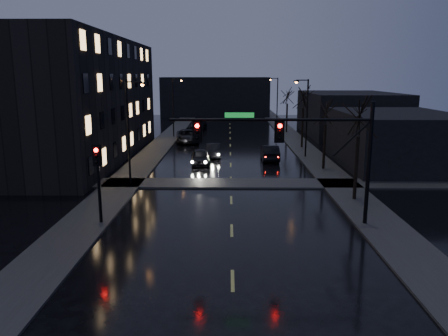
{
  "coord_description": "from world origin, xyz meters",
  "views": [
    {
      "loc": [
        -0.17,
        -14.78,
        8.36
      ],
      "look_at": [
        -0.44,
        9.5,
        3.2
      ],
      "focal_mm": 35.0,
      "sensor_mm": 36.0,
      "label": 1
    }
  ],
  "objects_px": {
    "oncoming_car_a": "(200,157)",
    "oncoming_car_c": "(187,136)",
    "oncoming_car_b": "(213,151)",
    "oncoming_car_d": "(198,125)",
    "lead_car": "(270,153)"
  },
  "relations": [
    {
      "from": "oncoming_car_b",
      "to": "oncoming_car_c",
      "type": "relative_size",
      "value": 0.69
    },
    {
      "from": "oncoming_car_b",
      "to": "lead_car",
      "type": "height_order",
      "value": "lead_car"
    },
    {
      "from": "oncoming_car_a",
      "to": "oncoming_car_b",
      "type": "bearing_deg",
      "value": 69.01
    },
    {
      "from": "oncoming_car_a",
      "to": "oncoming_car_b",
      "type": "height_order",
      "value": "oncoming_car_a"
    },
    {
      "from": "oncoming_car_a",
      "to": "oncoming_car_d",
      "type": "relative_size",
      "value": 0.77
    },
    {
      "from": "oncoming_car_b",
      "to": "oncoming_car_d",
      "type": "height_order",
      "value": "oncoming_car_d"
    },
    {
      "from": "oncoming_car_d",
      "to": "lead_car",
      "type": "xyz_separation_m",
      "value": [
        8.96,
        -24.76,
        -0.04
      ]
    },
    {
      "from": "oncoming_car_a",
      "to": "oncoming_car_b",
      "type": "relative_size",
      "value": 1.05
    },
    {
      "from": "oncoming_car_a",
      "to": "oncoming_car_b",
      "type": "distance_m",
      "value": 4.07
    },
    {
      "from": "oncoming_car_c",
      "to": "oncoming_car_d",
      "type": "height_order",
      "value": "oncoming_car_c"
    },
    {
      "from": "oncoming_car_b",
      "to": "lead_car",
      "type": "xyz_separation_m",
      "value": [
        5.73,
        -1.77,
        0.1
      ]
    },
    {
      "from": "oncoming_car_a",
      "to": "oncoming_car_c",
      "type": "relative_size",
      "value": 0.73
    },
    {
      "from": "oncoming_car_d",
      "to": "oncoming_car_b",
      "type": "bearing_deg",
      "value": -75.92
    },
    {
      "from": "lead_car",
      "to": "oncoming_car_a",
      "type": "bearing_deg",
      "value": 17.41
    },
    {
      "from": "oncoming_car_b",
      "to": "oncoming_car_c",
      "type": "height_order",
      "value": "oncoming_car_c"
    }
  ]
}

